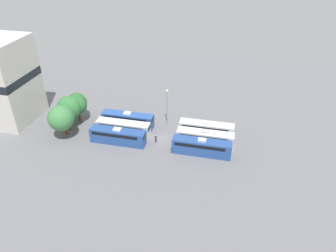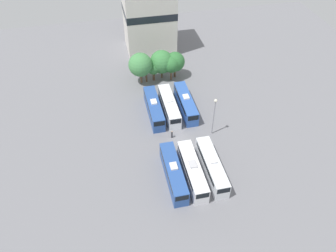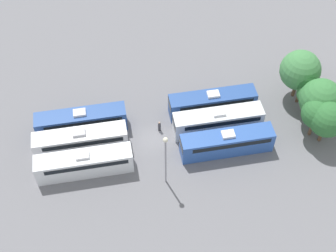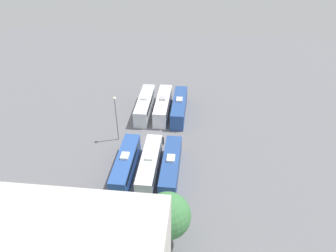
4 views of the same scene
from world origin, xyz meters
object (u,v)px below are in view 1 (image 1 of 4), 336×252
at_px(bus_2, 206,129).
at_px(tree_4, 78,106).
at_px(tree_0, 61,118).
at_px(tree_1, 63,116).
at_px(bus_1, 205,138).
at_px(tree_3, 69,108).
at_px(bus_0, 202,147).
at_px(tree_2, 67,117).
at_px(depot_building, 4,81).
at_px(tree_5, 77,103).
at_px(light_pole, 167,101).
at_px(bus_4, 123,128).
at_px(bus_5, 128,119).
at_px(bus_3, 118,136).
at_px(worker_person, 156,139).

xyz_separation_m(bus_2, tree_4, (-0.57, 29.47, 2.45)).
height_order(tree_0, tree_1, tree_0).
relative_size(bus_1, tree_3, 1.65).
bearing_deg(bus_0, tree_2, 85.89).
bearing_deg(bus_0, depot_building, 84.96).
bearing_deg(tree_5, light_pole, -82.79).
height_order(bus_4, tree_4, tree_4).
relative_size(bus_0, bus_5, 1.00).
bearing_deg(tree_2, tree_3, 14.36).
xyz_separation_m(bus_1, depot_building, (0.76, 45.77, 7.92)).
xyz_separation_m(bus_1, tree_0, (-4.17, 30.01, 3.14)).
bearing_deg(bus_1, tree_5, 82.32).
height_order(bus_0, depot_building, depot_building).
height_order(bus_4, tree_0, tree_0).
distance_m(tree_0, tree_2, 3.44).
bearing_deg(depot_building, tree_0, -107.38).
height_order(bus_0, bus_2, same).
relative_size(bus_3, bus_5, 1.00).
xyz_separation_m(bus_1, bus_5, (3.57, 18.15, 0.00)).
xyz_separation_m(bus_3, tree_4, (6.34, 11.72, 2.45)).
relative_size(bus_5, tree_2, 2.32).
bearing_deg(bus_5, tree_1, 118.45).
xyz_separation_m(bus_0, bus_4, (3.17, 17.65, 0.00)).
bearing_deg(tree_3, worker_person, -96.13).
relative_size(bus_4, tree_3, 1.65).
bearing_deg(worker_person, light_pole, -4.09).
bearing_deg(tree_1, tree_0, -174.14).
relative_size(tree_3, tree_4, 1.16).
bearing_deg(tree_0, tree_3, 10.22).
relative_size(bus_0, tree_0, 1.54).
relative_size(tree_2, tree_4, 0.82).
relative_size(bus_4, bus_5, 1.00).
relative_size(tree_3, depot_building, 0.37).
xyz_separation_m(bus_0, depot_building, (4.02, 45.50, 7.92)).
xyz_separation_m(light_pole, tree_1, (-9.70, 20.44, -1.08)).
relative_size(bus_2, bus_3, 1.00).
height_order(bus_0, tree_5, tree_5).
xyz_separation_m(bus_2, light_pole, (3.22, 9.49, 4.00)).
relative_size(bus_5, tree_0, 1.54).
distance_m(bus_5, tree_2, 13.22).
distance_m(bus_3, bus_5, 6.93).
relative_size(tree_3, tree_5, 1.09).
relative_size(bus_1, tree_2, 2.32).
relative_size(light_pole, tree_5, 1.31).
bearing_deg(tree_1, tree_2, 8.41).
bearing_deg(tree_4, tree_1, 175.60).
bearing_deg(tree_2, tree_5, 2.49).
distance_m(bus_0, tree_4, 30.17).
relative_size(bus_5, light_pole, 1.38).
height_order(bus_1, worker_person, bus_1).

